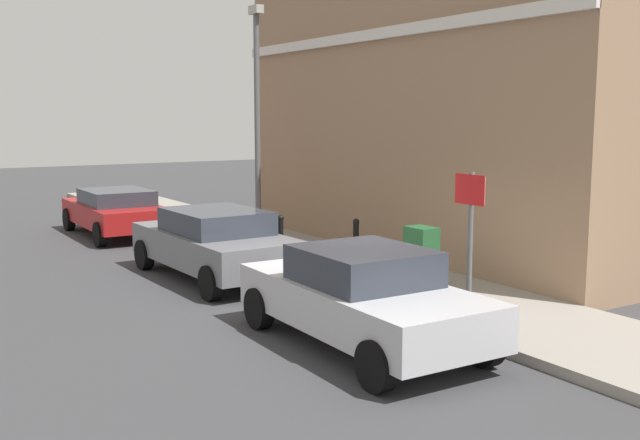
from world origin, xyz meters
name	(u,v)px	position (x,y,z in m)	size (l,w,h in m)	color
ground	(356,315)	(0.00, 0.00, 0.00)	(80.00, 80.00, 0.00)	#38383A
sidewalk	(276,246)	(1.83, 6.00, 0.07)	(2.73, 30.00, 0.15)	gray
corner_building	(487,97)	(6.65, 3.80, 3.71)	(7.00, 11.61, 7.42)	#937256
car_silver	(362,296)	(-0.86, -1.38, 0.73)	(2.01, 4.23, 1.42)	#B7B7BC
car_grey	(215,242)	(-0.78, 3.82, 0.74)	(2.07, 4.41, 1.41)	slate
car_red	(115,211)	(-0.84, 10.21, 0.69)	(1.98, 4.30, 1.28)	maroon
utility_cabinet	(421,261)	(1.64, 0.32, 0.68)	(0.46, 0.61, 1.15)	#1E4C28
bollard_near_cabinet	(356,242)	(1.74, 2.48, 0.70)	(0.14, 0.14, 1.04)	black
bollard_far_kerb	(281,238)	(0.72, 3.79, 0.70)	(0.14, 0.14, 1.04)	black
street_sign	(470,226)	(0.72, -1.85, 1.66)	(0.08, 0.60, 2.30)	#59595B
lamppost	(257,114)	(1.62, 6.52, 3.30)	(0.20, 0.44, 5.72)	#59595B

